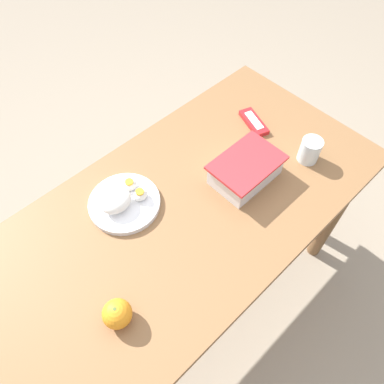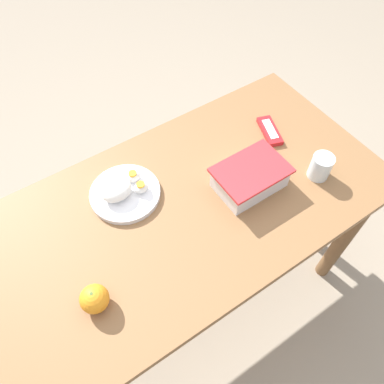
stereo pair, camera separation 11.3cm
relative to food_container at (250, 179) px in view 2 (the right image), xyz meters
name	(u,v)px [view 2 (the right image)]	position (x,y,z in m)	size (l,w,h in m)	color
ground_plane	(187,290)	(0.21, -0.05, -0.75)	(10.00, 10.00, 0.00)	gray
table	(186,223)	(0.21, -0.05, -0.15)	(1.29, 0.67, 0.72)	brown
food_container	(250,179)	(0.00, 0.00, 0.00)	(0.22, 0.15, 0.08)	white
orange_fruit	(94,299)	(0.56, 0.08, 0.00)	(0.07, 0.07, 0.07)	orange
rice_plate	(124,192)	(0.34, -0.18, -0.02)	(0.22, 0.22, 0.07)	white
candy_bar	(270,131)	(-0.21, -0.14, -0.03)	(0.09, 0.14, 0.02)	red
drinking_glass	(321,167)	(-0.21, 0.09, 0.01)	(0.07, 0.07, 0.08)	silver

